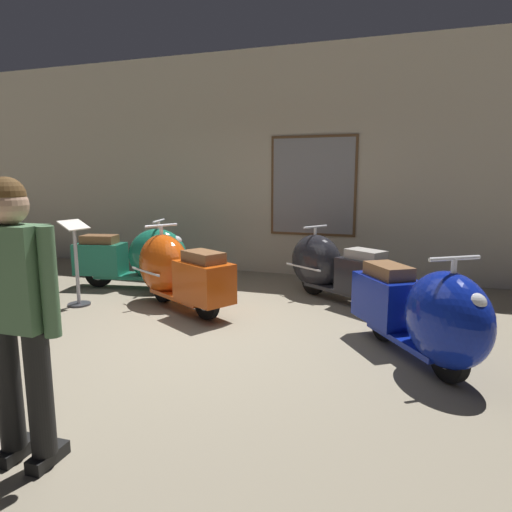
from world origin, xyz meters
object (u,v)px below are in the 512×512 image
Objects in this scene: scooter_3 at (426,314)px; info_stanchion at (77,270)px; visitor_0 at (16,305)px; scooter_2 at (330,267)px; scooter_0 at (140,257)px; scooter_1 at (175,271)px.

scooter_3 is 1.51× the size of info_stanchion.
scooter_2 is at bearing -15.70° from visitor_0.
scooter_0 is at bearing 22.39° from visitor_0.
info_stanchion reaches higher than scooter_2.
visitor_0 reaches higher than scooter_3.
visitor_0 is at bearing -76.97° from scooter_0.
scooter_0 is 1.02× the size of scooter_1.
scooter_2 is (2.69, 0.31, -0.02)m from scooter_0.
info_stanchion is (-2.94, -1.33, 0.01)m from scooter_2.
scooter_0 is 1.06× the size of visitor_0.
visitor_0 reaches higher than scooter_0.
info_stanchion is at bearing 57.48° from scooter_2.
scooter_1 is at bearing 11.74° from visitor_0.
scooter_2 is 3.23m from info_stanchion.
visitor_0 is at bearing 109.28° from scooter_2.
scooter_3 is at bearing 154.08° from scooter_2.
scooter_1 is at bearing -141.59° from scooter_3.
visitor_0 is (0.74, -3.05, 0.47)m from scooter_1.
info_stanchion is at bearing -132.28° from scooter_3.
scooter_3 is 1.01× the size of visitor_0.
visitor_0 is (1.69, -3.75, 0.47)m from scooter_0.
scooter_1 is 1.04× the size of visitor_0.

